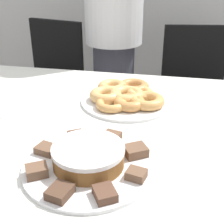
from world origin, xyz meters
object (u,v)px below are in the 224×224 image
object	(u,v)px
frosted_cake	(88,156)
plate_donuts	(128,101)
office_chair_right	(194,107)
person_standing	(114,33)
plate_cake	(89,166)
office_chair_left	(48,95)
napkin	(1,109)

from	to	relation	value
frosted_cake	plate_donuts	bearing A→B (deg)	85.03
office_chair_right	frosted_cake	xyz separation A→B (m)	(-0.34, -1.18, 0.38)
frosted_cake	person_standing	bearing A→B (deg)	97.57
frosted_cake	plate_cake	bearing A→B (deg)	0.00
office_chair_left	office_chair_right	size ratio (longest dim) A/B	1.00
office_chair_left	frosted_cake	xyz separation A→B (m)	(0.62, -1.18, 0.38)
office_chair_left	office_chair_right	world-z (taller)	same
napkin	person_standing	bearing A→B (deg)	71.67
person_standing	plate_donuts	world-z (taller)	person_standing
office_chair_right	person_standing	bearing A→B (deg)	-174.70
person_standing	office_chair_right	bearing A→B (deg)	14.22
office_chair_left	napkin	xyz separation A→B (m)	(0.22, -0.91, 0.34)
office_chair_right	office_chair_left	bearing A→B (deg)	171.15
person_standing	plate_cake	bearing A→B (deg)	-82.43
office_chair_right	plate_cake	size ratio (longest dim) A/B	2.66
plate_cake	frosted_cake	xyz separation A→B (m)	(0.00, 0.00, 0.03)
plate_donuts	napkin	bearing A→B (deg)	-160.44
office_chair_left	frosted_cake	world-z (taller)	office_chair_left
plate_cake	plate_donuts	bearing A→B (deg)	85.03
plate_cake	plate_donuts	size ratio (longest dim) A/B	1.00
person_standing	napkin	bearing A→B (deg)	-108.33
office_chair_right	napkin	world-z (taller)	office_chair_right
office_chair_left	person_standing	bearing A→B (deg)	0.03
napkin	frosted_cake	bearing A→B (deg)	-34.12
person_standing	plate_cake	world-z (taller)	person_standing
office_chair_right	plate_donuts	bearing A→B (deg)	-121.13
plate_donuts	napkin	xyz separation A→B (m)	(-0.44, -0.16, -0.00)
plate_donuts	office_chair_right	bearing A→B (deg)	67.79
office_chair_left	frosted_cake	size ratio (longest dim) A/B	4.88
person_standing	office_chair_left	size ratio (longest dim) A/B	1.85
office_chair_right	frosted_cake	size ratio (longest dim) A/B	4.88
office_chair_left	office_chair_right	bearing A→B (deg)	14.35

